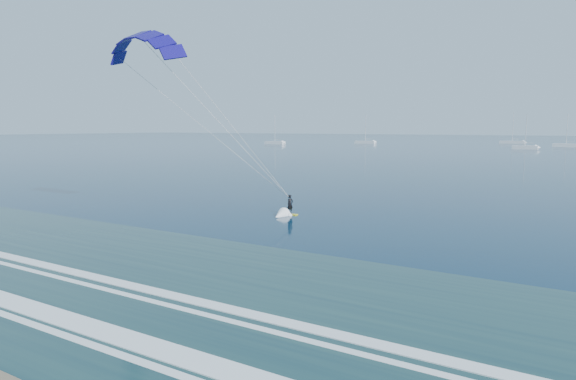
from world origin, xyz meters
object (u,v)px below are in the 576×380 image
(kitesurfer_rig, at_px, (215,118))
(sailboat_1, at_px, (365,142))
(sailboat_7, at_px, (525,147))
(sailboat_2, at_px, (512,142))
(sailboat_3, at_px, (566,145))
(sailboat_0, at_px, (275,143))

(kitesurfer_rig, distance_m, sailboat_1, 179.85)
(sailboat_7, bearing_deg, sailboat_2, 102.22)
(kitesurfer_rig, bearing_deg, sailboat_2, 92.49)
(sailboat_3, xyz_separation_m, sailboat_7, (-9.42, -28.97, -0.00))
(sailboat_0, distance_m, sailboat_1, 38.33)
(kitesurfer_rig, height_order, sailboat_7, kitesurfer_rig)
(kitesurfer_rig, relative_size, sailboat_1, 1.25)
(sailboat_2, xyz_separation_m, sailboat_7, (12.24, -56.52, -0.01))
(sailboat_3, bearing_deg, sailboat_2, 128.18)
(sailboat_1, relative_size, sailboat_2, 0.92)
(sailboat_2, xyz_separation_m, sailboat_3, (21.66, -27.55, -0.01))
(sailboat_1, xyz_separation_m, sailboat_2, (52.22, 32.41, 0.00))
(sailboat_1, xyz_separation_m, sailboat_7, (64.46, -24.12, -0.00))
(kitesurfer_rig, xyz_separation_m, sailboat_3, (12.92, 173.92, -7.02))
(kitesurfer_rig, xyz_separation_m, sailboat_2, (-8.75, 201.47, -7.01))
(sailboat_1, bearing_deg, sailboat_3, 3.76)
(sailboat_7, bearing_deg, sailboat_3, 71.98)
(sailboat_0, bearing_deg, sailboat_2, 35.86)
(sailboat_1, xyz_separation_m, sailboat_3, (73.88, 4.86, -0.00))
(sailboat_0, height_order, sailboat_7, sailboat_0)
(sailboat_1, relative_size, sailboat_3, 1.05)
(sailboat_0, relative_size, sailboat_7, 1.08)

